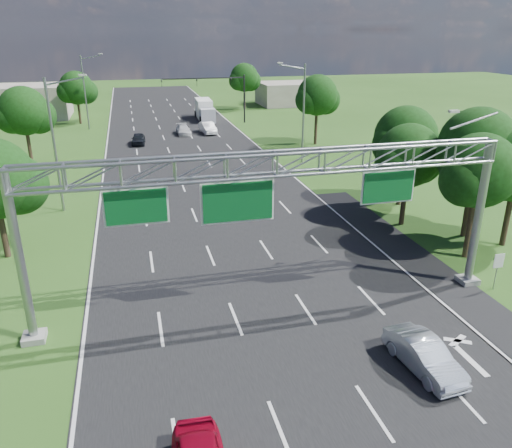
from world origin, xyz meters
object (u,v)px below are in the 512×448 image
object	(u,v)px
sign_gantry	(277,177)
regulatory_sign	(498,264)
silver_sedan	(424,355)
box_truck	(205,110)
traffic_signal	(221,88)

from	to	relation	value
sign_gantry	regulatory_sign	world-z (taller)	sign_gantry
sign_gantry	silver_sedan	bearing A→B (deg)	-53.31
sign_gantry	regulatory_sign	size ratio (longest dim) A/B	11.19
sign_gantry	box_truck	world-z (taller)	sign_gantry
sign_gantry	silver_sedan	xyz separation A→B (m)	(4.59, -6.16, -6.22)
traffic_signal	regulatory_sign	bearing A→B (deg)	-84.80
silver_sedan	sign_gantry	bearing A→B (deg)	121.03
regulatory_sign	box_truck	world-z (taller)	box_truck
sign_gantry	silver_sedan	world-z (taller)	sign_gantry
sign_gantry	regulatory_sign	distance (m)	13.25
sign_gantry	traffic_signal	distance (m)	53.51
traffic_signal	silver_sedan	xyz separation A→B (m)	(-2.56, -59.17, -4.50)
regulatory_sign	silver_sedan	distance (m)	9.11
traffic_signal	box_truck	bearing A→B (deg)	112.33
sign_gantry	traffic_signal	size ratio (longest dim) A/B	1.92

